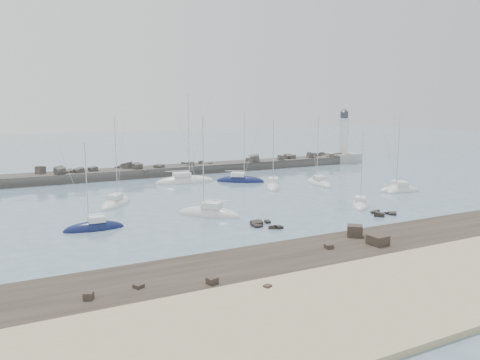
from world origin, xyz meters
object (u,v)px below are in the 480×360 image
at_px(sailboat_4, 185,182).
at_px(sailboat_5, 209,214).
at_px(sailboat_6, 273,187).
at_px(sailboat_10, 319,184).
at_px(sailboat_8, 240,181).
at_px(sailboat_7, 360,205).
at_px(sailboat_11, 397,189).
at_px(sailboat_3, 116,204).
at_px(lighthouse, 343,150).
at_px(sailboat_9, 399,191).
at_px(sailboat_2, 94,228).

xyz_separation_m(sailboat_4, sailboat_5, (-6.52, -26.84, 0.01)).
xyz_separation_m(sailboat_6, sailboat_10, (9.39, -1.00, -0.01)).
relative_size(sailboat_4, sailboat_8, 1.23).
relative_size(sailboat_7, sailboat_11, 0.83).
xyz_separation_m(sailboat_3, sailboat_8, (26.30, 10.21, 0.00)).
bearing_deg(sailboat_8, sailboat_5, -125.86).
bearing_deg(sailboat_10, sailboat_8, 141.14).
height_order(sailboat_3, sailboat_6, sailboat_3).
bearing_deg(lighthouse, sailboat_8, -157.77).
height_order(sailboat_5, sailboat_6, sailboat_5).
bearing_deg(sailboat_9, sailboat_10, 123.20).
distance_m(sailboat_8, sailboat_11, 29.09).
bearing_deg(sailboat_4, sailboat_6, -45.11).
relative_size(sailboat_9, sailboat_11, 0.82).
height_order(sailboat_10, sailboat_11, sailboat_11).
bearing_deg(sailboat_2, sailboat_4, 51.23).
bearing_deg(lighthouse, sailboat_4, -166.45).
xyz_separation_m(sailboat_6, sailboat_11, (18.42, -11.88, -0.02)).
distance_m(sailboat_2, sailboat_4, 34.73).
height_order(sailboat_2, sailboat_9, sailboat_9).
relative_size(sailboat_2, sailboat_7, 0.96).
distance_m(sailboat_2, sailboat_5, 15.23).
distance_m(sailboat_6, sailboat_11, 21.92).
bearing_deg(sailboat_9, sailboat_7, -157.38).
relative_size(sailboat_3, sailboat_4, 0.77).
distance_m(sailboat_2, sailboat_10, 45.61).
distance_m(sailboat_4, sailboat_11, 39.25).
distance_m(sailboat_6, sailboat_9, 21.96).
relative_size(lighthouse, sailboat_2, 1.27).
xyz_separation_m(sailboat_5, sailboat_10, (28.30, 13.40, -0.01)).
relative_size(sailboat_6, sailboat_9, 1.13).
distance_m(sailboat_7, sailboat_11, 16.47).
bearing_deg(sailboat_3, sailboat_5, -52.36).
xyz_separation_m(lighthouse, sailboat_4, (-48.09, -11.59, -2.94)).
bearing_deg(sailboat_5, sailboat_9, 1.69).
height_order(lighthouse, sailboat_7, lighthouse).
height_order(sailboat_3, sailboat_5, sailboat_5).
bearing_deg(sailboat_2, sailboat_8, 36.04).
bearing_deg(sailboat_4, sailboat_7, -63.10).
xyz_separation_m(sailboat_5, sailboat_7, (22.52, -4.69, -0.03)).
distance_m(sailboat_3, sailboat_4, 21.59).
distance_m(sailboat_3, sailboat_8, 28.22).
relative_size(sailboat_4, sailboat_7, 1.52).
xyz_separation_m(sailboat_4, sailboat_9, (29.84, -25.76, 0.00)).
distance_m(sailboat_5, sailboat_6, 23.77).
relative_size(sailboat_9, sailboat_10, 0.86).
bearing_deg(sailboat_2, sailboat_5, 0.89).
height_order(sailboat_3, sailboat_8, sailboat_8).
bearing_deg(sailboat_7, sailboat_5, 168.23).
bearing_deg(sailboat_9, sailboat_4, 139.19).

